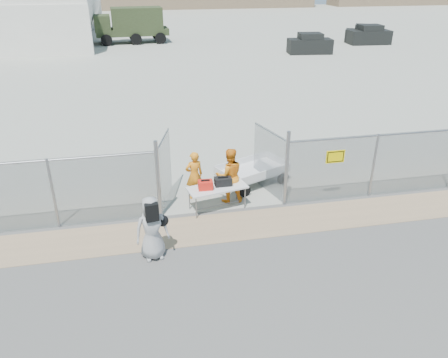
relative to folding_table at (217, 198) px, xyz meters
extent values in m
plane|color=#494949|center=(0.19, -2.13, -0.39)|extent=(160.00, 160.00, 0.00)
cube|color=#9D9F92|center=(0.19, 39.87, -0.39)|extent=(160.00, 80.00, 0.01)
cube|color=#9D805F|center=(0.19, -1.13, -0.39)|extent=(44.00, 1.60, 0.01)
cube|color=red|center=(-0.38, -0.07, 0.53)|extent=(0.45, 0.31, 0.28)
cube|color=black|center=(0.20, 0.08, 0.52)|extent=(0.53, 0.31, 0.26)
imported|color=orange|center=(-0.60, 0.89, 0.43)|extent=(0.67, 0.50, 1.65)
imported|color=orange|center=(0.48, 0.45, 0.53)|extent=(0.91, 0.71, 1.85)
imported|color=#969696|center=(-2.13, -2.18, 0.49)|extent=(0.94, 0.69, 1.77)
camera|label=1|loc=(-2.19, -11.93, 6.56)|focal=35.00mm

